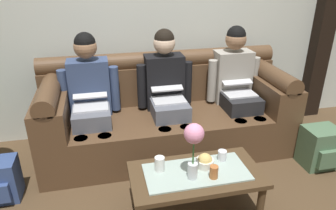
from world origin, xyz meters
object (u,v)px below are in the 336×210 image
object	(u,v)px
coffee_table	(196,178)
flower_vase	(194,141)
person_left	(90,94)
person_middle	(166,88)
person_right	(236,83)
cup_far_center	(214,172)
backpack_right	(320,148)
couch	(166,115)
snack_bowl	(205,161)
cup_near_left	(160,164)
cup_near_right	(222,155)

from	to	relation	value
coffee_table	flower_vase	bearing A→B (deg)	-127.42
person_left	person_middle	size ratio (longest dim) A/B	1.00
person_left	person_right	size ratio (longest dim) A/B	1.00
cup_far_center	backpack_right	world-z (taller)	cup_far_center
person_left	backpack_right	xyz separation A→B (m)	(2.07, -0.66, -0.47)
flower_vase	cup_far_center	world-z (taller)	flower_vase
flower_vase	backpack_right	world-z (taller)	flower_vase
person_left	person_middle	distance (m)	0.73
couch	person_middle	size ratio (longest dim) A/B	1.99
snack_bowl	cup_near_left	bearing A→B (deg)	175.60
flower_vase	cup_near_right	xyz separation A→B (m)	(0.29, 0.17, -0.26)
cup_far_center	backpack_right	size ratio (longest dim) A/B	0.24
flower_vase	backpack_right	bearing A→B (deg)	16.73
flower_vase	couch	bearing A→B (deg)	87.37
person_left	cup_near_right	distance (m)	1.35
person_middle	cup_far_center	xyz separation A→B (m)	(0.10, -1.11, -0.22)
person_left	cup_far_center	bearing A→B (deg)	-53.07
person_right	cup_near_right	xyz separation A→B (m)	(-0.49, -0.91, -0.23)
cup_near_right	person_right	bearing A→B (deg)	61.40
snack_bowl	cup_far_center	xyz separation A→B (m)	(0.02, -0.15, 0.01)
flower_vase	snack_bowl	distance (m)	0.31
couch	flower_vase	xyz separation A→B (m)	(-0.05, -1.08, 0.32)
couch	cup_near_left	bearing A→B (deg)	-105.36
coffee_table	backpack_right	xyz separation A→B (m)	(1.34, 0.35, -0.14)
coffee_table	backpack_right	world-z (taller)	same
person_middle	cup_far_center	world-z (taller)	person_middle
person_right	cup_near_left	bearing A→B (deg)	-136.72
cup_far_center	cup_near_left	bearing A→B (deg)	154.24
flower_vase	cup_near_right	world-z (taller)	flower_vase
flower_vase	cup_near_right	size ratio (longest dim) A/B	5.48
couch	person_right	size ratio (longest dim) A/B	1.99
person_right	snack_bowl	xyz separation A→B (m)	(-0.65, -0.96, -0.23)
couch	cup_near_right	size ratio (longest dim) A/B	31.20
cup_near_right	backpack_right	size ratio (longest dim) A/B	0.20
cup_near_right	backpack_right	xyz separation A→B (m)	(1.10, 0.25, -0.24)
cup_near_left	backpack_right	bearing A→B (deg)	9.86
coffee_table	snack_bowl	distance (m)	0.14
couch	person_middle	distance (m)	0.29
snack_bowl	backpack_right	bearing A→B (deg)	13.56
coffee_table	flower_vase	size ratio (longest dim) A/B	2.27
snack_bowl	cup_near_right	distance (m)	0.17
cup_near_right	person_middle	bearing A→B (deg)	104.75
person_middle	flower_vase	distance (m)	1.08
person_middle	couch	bearing A→B (deg)	90.00
person_left	cup_near_right	world-z (taller)	person_left
coffee_table	cup_near_right	bearing A→B (deg)	22.97
person_right	couch	bearing A→B (deg)	179.64
flower_vase	cup_near_right	bearing A→B (deg)	29.93
snack_bowl	cup_near_right	xyz separation A→B (m)	(0.16, 0.05, -0.00)
flower_vase	backpack_right	xyz separation A→B (m)	(1.39, 0.42, -0.50)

